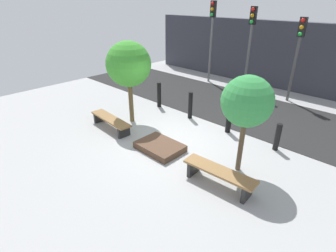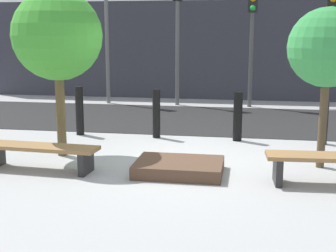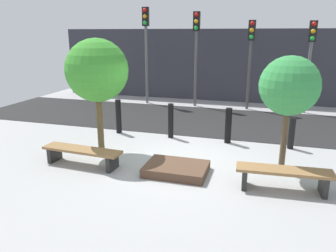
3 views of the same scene
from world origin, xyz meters
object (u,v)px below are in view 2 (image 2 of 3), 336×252
at_px(bollard_center, 238,116).
at_px(traffic_light_mid_east, 252,24).
at_px(planter_bed, 179,167).
at_px(bollard_far_left, 80,111).
at_px(bench_left, 39,152).
at_px(bollard_right, 324,123).
at_px(bollard_left, 156,114).
at_px(traffic_light_mid_west, 177,16).
at_px(bench_right, 331,163).
at_px(traffic_light_east, 331,25).
at_px(tree_behind_left_bench, 57,36).
at_px(traffic_light_west, 106,12).
at_px(tree_behind_right_bench, 328,48).

bearing_deg(bollard_center, traffic_light_mid_east, 86.89).
bearing_deg(planter_bed, bollard_far_left, 135.93).
distance_m(bench_left, bollard_far_left, 2.73).
distance_m(planter_bed, bollard_far_left, 3.63).
height_order(bollard_center, bollard_right, bollard_center).
distance_m(bollard_left, traffic_light_mid_west, 5.13).
xyz_separation_m(bench_right, traffic_light_east, (1.05, 7.34, 2.11)).
xyz_separation_m(tree_behind_left_bench, bollard_far_left, (-0.30, 1.75, -1.63)).
bearing_deg(traffic_light_west, planter_bed, -64.91).
distance_m(bench_left, bollard_left, 3.07).
bearing_deg(bench_left, planter_bed, 8.53).
distance_m(bench_right, bollard_left, 4.16).
bearing_deg(planter_bed, bollard_left, 109.00).
bearing_deg(traffic_light_mid_east, bollard_left, -113.10).
distance_m(bench_right, traffic_light_east, 7.71).
bearing_deg(bollard_center, bollard_far_left, 180.00).
bearing_deg(traffic_light_east, traffic_light_west, 179.99).
bearing_deg(bench_right, bollard_left, 135.85).
bearing_deg(bollard_right, traffic_light_east, 80.75).
xyz_separation_m(bollard_left, traffic_light_mid_west, (-0.25, 4.64, 2.17)).
xyz_separation_m(tree_behind_left_bench, traffic_light_east, (5.64, 6.38, 0.28)).
relative_size(bench_left, tree_behind_left_bench, 0.68).
relative_size(bench_left, traffic_light_east, 0.57).
relative_size(tree_behind_left_bench, traffic_light_east, 0.84).
distance_m(bollard_right, traffic_light_east, 5.11).
distance_m(bench_left, bollard_right, 5.58).
height_order(bollard_left, traffic_light_west, traffic_light_west).
bearing_deg(tree_behind_left_bench, traffic_light_mid_east, 61.90).
relative_size(bench_left, traffic_light_mid_west, 0.51).
xyz_separation_m(planter_bed, bollard_right, (2.59, 2.51, 0.34)).
distance_m(bench_left, tree_behind_left_bench, 2.09).
bearing_deg(traffic_light_mid_east, bollard_center, -93.11).
distance_m(tree_behind_left_bench, traffic_light_west, 6.50).
height_order(bench_left, bollard_left, bollard_left).
height_order(tree_behind_right_bench, bollard_left, tree_behind_right_bench).
bearing_deg(planter_bed, traffic_light_mid_east, 81.13).
xyz_separation_m(bench_left, traffic_light_mid_east, (3.41, 7.34, 2.16)).
relative_size(bench_left, traffic_light_mid_east, 0.56).
xyz_separation_m(planter_bed, bollard_center, (0.86, 2.51, 0.41)).
xyz_separation_m(bollard_right, traffic_light_east, (0.76, 4.64, 2.01)).
bearing_deg(traffic_light_west, tree_behind_right_bench, -48.55).
distance_m(bench_right, traffic_light_west, 9.59).
height_order(bollard_right, traffic_light_mid_west, traffic_light_mid_west).
relative_size(bench_right, bollard_far_left, 1.78).
relative_size(bollard_left, traffic_light_mid_east, 0.29).
height_order(traffic_light_west, traffic_light_east, traffic_light_west).
bearing_deg(bollard_center, planter_bed, -109.00).
xyz_separation_m(bollard_right, traffic_light_west, (-5.93, 4.64, 2.40)).
xyz_separation_m(bench_left, traffic_light_east, (5.64, 7.34, 2.14)).
height_order(traffic_light_west, traffic_light_mid_west, traffic_light_west).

